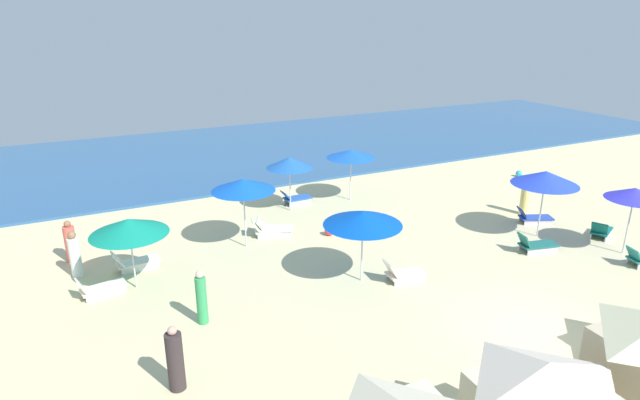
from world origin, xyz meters
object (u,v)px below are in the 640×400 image
object	(u,v)px
umbrella_0	(290,163)
beachgoer_4	(75,255)
lounge_chair_0_0	(296,198)
lounge_chair_3_1	(533,217)
lounge_chair_6_1	(135,262)
lounge_chair_1_0	(403,273)
lounge_chair_2_1	(601,231)
beachgoer_3	(201,298)
lounge_chair_3_0	(536,245)
beach_ball_1	(519,174)
umbrella_5	(351,154)
umbrella_6	(129,226)
beachgoer_0	(70,243)
beachgoer_1	(525,197)
lounge_chair_6_0	(100,288)
umbrella_1	(363,218)
lounge_chair_4_1	(274,228)
beach_ball_0	(329,231)
beachgoer_2	(175,360)
umbrella_4	(243,185)
lounge_chair_4_0	(270,230)
umbrella_2	(635,194)
umbrella_3	(545,178)

from	to	relation	value
umbrella_0	beachgoer_4	distance (m)	9.13
lounge_chair_0_0	lounge_chair_3_1	world-z (taller)	lounge_chair_3_1
umbrella_0	lounge_chair_6_1	xyz separation A→B (m)	(-6.89, -2.93, -1.88)
lounge_chair_1_0	lounge_chair_2_1	distance (m)	8.80
lounge_chair_2_1	beachgoer_3	xyz separation A→B (m)	(-15.17, 0.83, 0.48)
lounge_chair_3_0	beach_ball_1	bearing A→B (deg)	-29.79
umbrella_5	beachgoer_3	xyz separation A→B (m)	(-8.69, -7.21, -1.42)
lounge_chair_2_1	umbrella_6	distance (m)	17.06
lounge_chair_6_1	beachgoer_0	bearing A→B (deg)	44.63
umbrella_5	beachgoer_1	bearing A→B (deg)	-40.28
lounge_chair_0_0	lounge_chair_6_0	world-z (taller)	lounge_chair_6_0
umbrella_6	lounge_chair_2_1	bearing A→B (deg)	-12.71
lounge_chair_6_0	beachgoer_4	size ratio (longest dim) A/B	0.94
beachgoer_4	umbrella_1	bearing A→B (deg)	169.40
umbrella_1	beach_ball_1	bearing A→B (deg)	25.39
umbrella_0	umbrella_1	size ratio (longest dim) A/B	0.96
lounge_chair_1_0	lounge_chair_4_1	distance (m)	5.78
lounge_chair_3_1	beach_ball_0	size ratio (longest dim) A/B	4.10
lounge_chair_3_1	beachgoer_3	bearing A→B (deg)	119.16
lounge_chair_6_1	beachgoer_0	distance (m)	2.48
lounge_chair_6_0	beachgoer_2	size ratio (longest dim) A/B	0.90
umbrella_0	umbrella_5	distance (m)	3.02
umbrella_4	beach_ball_1	world-z (taller)	umbrella_4
lounge_chair_3_1	lounge_chair_6_0	distance (m)	16.51
umbrella_5	lounge_chair_4_0	bearing A→B (deg)	-154.36
beach_ball_0	beach_ball_1	xyz separation A→B (m)	(12.51, 2.57, -0.02)
beachgoer_0	beach_ball_1	world-z (taller)	beachgoer_0
lounge_chair_3_0	beachgoer_2	xyz separation A→B (m)	(-13.16, -1.79, 0.50)
lounge_chair_4_0	umbrella_2	bearing A→B (deg)	-109.20
umbrella_1	umbrella_6	world-z (taller)	umbrella_1
lounge_chair_3_1	umbrella_0	bearing A→B (deg)	79.02
lounge_chair_0_0	umbrella_4	bearing A→B (deg)	131.94
lounge_chair_3_0	lounge_chair_6_0	bearing A→B (deg)	88.59
umbrella_0	lounge_chair_6_0	world-z (taller)	umbrella_0
umbrella_5	beachgoer_3	world-z (taller)	umbrella_5
umbrella_3	beach_ball_1	world-z (taller)	umbrella_3
lounge_chair_0_0	beach_ball_0	distance (m)	3.87
umbrella_0	umbrella_2	bearing A→B (deg)	-45.93
lounge_chair_6_0	lounge_chair_4_0	bearing A→B (deg)	-82.40
lounge_chair_2_1	beachgoer_2	distance (m)	16.47
lounge_chair_6_1	umbrella_0	bearing A→B (deg)	-71.42
lounge_chair_4_0	lounge_chair_4_1	world-z (taller)	lounge_chair_4_0
lounge_chair_0_0	lounge_chair_3_1	size ratio (longest dim) A/B	0.90
beachgoer_0	beachgoer_4	bearing A→B (deg)	-19.83
beachgoer_1	beachgoer_3	world-z (taller)	beachgoer_1
umbrella_2	beachgoer_3	bearing A→B (deg)	171.68
lounge_chair_6_1	lounge_chair_3_0	bearing A→B (deg)	-114.70
umbrella_6	lounge_chair_6_1	world-z (taller)	umbrella_6
lounge_chair_4_0	beach_ball_0	size ratio (longest dim) A/B	4.34
lounge_chair_1_0	lounge_chair_2_1	xyz separation A→B (m)	(8.79, -0.46, 0.03)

